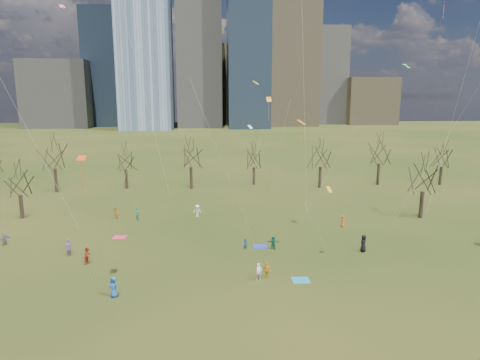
{
  "coord_description": "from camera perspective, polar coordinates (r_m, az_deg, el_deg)",
  "views": [
    {
      "loc": [
        -3.72,
        -38.11,
        16.84
      ],
      "look_at": [
        0.0,
        12.0,
        7.0
      ],
      "focal_mm": 32.0,
      "sensor_mm": 36.0,
      "label": 1
    }
  ],
  "objects": [
    {
      "name": "bare_tree_row",
      "position": [
        76.18,
        -1.47,
        2.98
      ],
      "size": [
        113.04,
        29.8,
        9.5
      ],
      "color": "black",
      "rests_on": "ground"
    },
    {
      "name": "person_14",
      "position": [
        62.31,
        -16.27,
        -4.28
      ],
      "size": [
        0.71,
        0.86,
        1.62
      ],
      "primitive_type": "imported",
      "rotation": [
        0.0,
        0.0,
        4.85
      ],
      "color": "orange",
      "rests_on": "ground"
    },
    {
      "name": "person_1",
      "position": [
        40.62,
        2.54,
        -12.14
      ],
      "size": [
        0.73,
        0.65,
        1.67
      ],
      "primitive_type": "imported",
      "rotation": [
        0.0,
        0.0,
        0.53
      ],
      "color": "silver",
      "rests_on": "ground"
    },
    {
      "name": "person_11",
      "position": [
        56.41,
        -28.86,
        -6.9
      ],
      "size": [
        1.07,
        1.45,
        1.52
      ],
      "primitive_type": "imported",
      "rotation": [
        0.0,
        0.0,
        1.08
      ],
      "color": "slate",
      "rests_on": "ground"
    },
    {
      "name": "person_5",
      "position": [
        48.44,
        4.47,
        -8.31
      ],
      "size": [
        1.54,
        0.81,
        1.58
      ],
      "primitive_type": "imported",
      "rotation": [
        0.0,
        0.0,
        2.9
      ],
      "color": "#186E4A",
      "rests_on": "ground"
    },
    {
      "name": "kites_airborne",
      "position": [
        49.8,
        3.88,
        7.28
      ],
      "size": [
        68.37,
        40.44,
        36.78
      ],
      "color": "#FF3E15",
      "rests_on": "ground"
    },
    {
      "name": "person_9",
      "position": [
        61.25,
        -5.72,
        -4.09
      ],
      "size": [
        1.18,
        0.75,
        1.73
      ],
      "primitive_type": "imported",
      "rotation": [
        0.0,
        0.0,
        6.19
      ],
      "color": "white",
      "rests_on": "ground"
    },
    {
      "name": "person_13",
      "position": [
        60.54,
        -13.51,
        -4.46
      ],
      "size": [
        0.59,
        0.77,
        1.89
      ],
      "primitive_type": "imported",
      "rotation": [
        0.0,
        0.0,
        1.78
      ],
      "color": "#1C7E6D",
      "rests_on": "ground"
    },
    {
      "name": "person_2",
      "position": [
        46.9,
        -19.64,
        -9.47
      ],
      "size": [
        0.95,
        1.06,
        1.8
      ],
      "primitive_type": "imported",
      "rotation": [
        0.0,
        0.0,
        1.2
      ],
      "color": "#9E2516",
      "rests_on": "ground"
    },
    {
      "name": "blanket_crimson",
      "position": [
        54.43,
        -15.74,
        -7.36
      ],
      "size": [
        1.6,
        1.5,
        0.03
      ],
      "primitive_type": "cube",
      "color": "#C82847",
      "rests_on": "ground"
    },
    {
      "name": "person_7",
      "position": [
        49.85,
        -21.92,
        -8.37
      ],
      "size": [
        0.71,
        0.81,
        1.85
      ],
      "primitive_type": "imported",
      "rotation": [
        0.0,
        0.0,
        4.21
      ],
      "color": "#724891",
      "rests_on": "ground"
    },
    {
      "name": "person_4",
      "position": [
        41.14,
        3.61,
        -11.93
      ],
      "size": [
        0.96,
        0.83,
        1.54
      ],
      "primitive_type": "imported",
      "rotation": [
        0.0,
        0.0,
        2.53
      ],
      "color": "orange",
      "rests_on": "ground"
    },
    {
      "name": "blanket_navy",
      "position": [
        49.41,
        2.71,
        -8.84
      ],
      "size": [
        1.6,
        1.5,
        0.03
      ],
      "primitive_type": "cube",
      "color": "#2333A4",
      "rests_on": "ground"
    },
    {
      "name": "person_6",
      "position": [
        49.4,
        16.14,
        -8.11
      ],
      "size": [
        0.95,
        1.12,
        1.95
      ],
      "primitive_type": "imported",
      "rotation": [
        0.0,
        0.0,
        4.3
      ],
      "color": "black",
      "rests_on": "ground"
    },
    {
      "name": "blanket_teal",
      "position": [
        41.28,
        8.11,
        -13.09
      ],
      "size": [
        1.6,
        1.5,
        0.03
      ],
      "primitive_type": "cube",
      "color": "teal",
      "rests_on": "ground"
    },
    {
      "name": "person_12",
      "position": [
        57.83,
        13.55,
        -5.37
      ],
      "size": [
        0.55,
        0.8,
        1.55
      ],
      "primitive_type": "imported",
      "rotation": [
        0.0,
        0.0,
        1.49
      ],
      "color": "#CD6016",
      "rests_on": "ground"
    },
    {
      "name": "person_0",
      "position": [
        38.94,
        -16.52,
        -13.55
      ],
      "size": [
        1.05,
        0.87,
        1.83
      ],
      "primitive_type": "imported",
      "rotation": [
        0.0,
        0.0,
        5.9
      ],
      "color": "#235299",
      "rests_on": "ground"
    },
    {
      "name": "person_8",
      "position": [
        48.36,
        0.7,
        -8.53
      ],
      "size": [
        0.74,
        0.75,
        1.23
      ],
      "primitive_type": "imported",
      "rotation": [
        0.0,
        0.0,
        5.45
      ],
      "color": "#2761A9",
      "rests_on": "ground"
    },
    {
      "name": "ground",
      "position": [
        41.83,
        1.25,
        -12.66
      ],
      "size": [
        500.0,
        500.0,
        0.0
      ],
      "primitive_type": "plane",
      "color": "black",
      "rests_on": "ground"
    },
    {
      "name": "downtown_skyline",
      "position": [
        249.74,
        -4.09,
        16.15
      ],
      "size": [
        212.5,
        78.0,
        118.0
      ],
      "color": "slate",
      "rests_on": "ground"
    }
  ]
}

